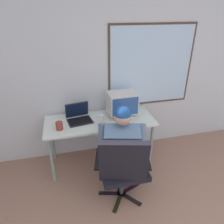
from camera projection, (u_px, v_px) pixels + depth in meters
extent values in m
cube|color=silver|center=(114.00, 63.00, 2.92)|extent=(4.57, 0.06, 2.79)
cube|color=#4C3828|center=(151.00, 66.00, 3.03)|extent=(1.29, 0.01, 1.18)
cube|color=silver|center=(151.00, 66.00, 3.03)|extent=(1.23, 0.02, 1.12)
cylinder|color=gray|center=(52.00, 160.00, 2.66)|extent=(0.04, 0.04, 0.69)
cylinder|color=gray|center=(151.00, 145.00, 2.95)|extent=(0.04, 0.04, 0.69)
cylinder|color=gray|center=(52.00, 139.00, 3.08)|extent=(0.04, 0.04, 0.69)
cylinder|color=gray|center=(139.00, 128.00, 3.37)|extent=(0.04, 0.04, 0.69)
cube|color=silver|center=(100.00, 121.00, 2.85)|extent=(1.49, 0.61, 0.03)
cube|color=black|center=(110.00, 193.00, 2.61)|extent=(0.29, 0.11, 0.02)
cube|color=black|center=(118.00, 202.00, 2.48)|extent=(0.19, 0.26, 0.02)
cube|color=black|center=(131.00, 199.00, 2.53)|extent=(0.21, 0.25, 0.02)
cube|color=black|center=(130.00, 188.00, 2.68)|extent=(0.28, 0.15, 0.02)
cube|color=black|center=(118.00, 185.00, 2.73)|extent=(0.06, 0.29, 0.02)
cylinder|color=black|center=(121.00, 193.00, 2.60)|extent=(0.10, 0.10, 0.02)
cylinder|color=#3F3F44|center=(122.00, 181.00, 2.51)|extent=(0.05, 0.05, 0.39)
cube|color=black|center=(122.00, 168.00, 2.41)|extent=(0.52, 0.52, 0.06)
cube|color=black|center=(123.00, 162.00, 2.08)|extent=(0.51, 0.25, 0.52)
cube|color=black|center=(147.00, 159.00, 2.35)|extent=(0.14, 0.37, 0.02)
cube|color=black|center=(98.00, 159.00, 2.36)|extent=(0.14, 0.37, 0.02)
cylinder|color=#313951|center=(134.00, 153.00, 2.60)|extent=(0.25, 0.43, 0.15)
cylinder|color=#313951|center=(132.00, 158.00, 2.89)|extent=(0.12, 0.12, 0.46)
cube|color=black|center=(131.00, 165.00, 3.03)|extent=(0.16, 0.26, 0.08)
cylinder|color=#313951|center=(108.00, 153.00, 2.61)|extent=(0.25, 0.43, 0.15)
cylinder|color=#313951|center=(109.00, 157.00, 2.89)|extent=(0.12, 0.12, 0.46)
cube|color=black|center=(109.00, 165.00, 3.03)|extent=(0.16, 0.26, 0.08)
cube|color=slate|center=(122.00, 146.00, 2.31)|extent=(0.45, 0.42, 0.55)
sphere|color=tan|center=(123.00, 117.00, 2.14)|extent=(0.19, 0.19, 0.19)
sphere|color=navy|center=(123.00, 114.00, 2.13)|extent=(0.19, 0.19, 0.19)
cylinder|color=slate|center=(142.00, 136.00, 2.31)|extent=(0.13, 0.20, 0.29)
cylinder|color=tan|center=(140.00, 142.00, 2.45)|extent=(0.12, 0.22, 0.26)
sphere|color=tan|center=(140.00, 142.00, 2.50)|extent=(0.09, 0.09, 0.09)
cylinder|color=slate|center=(102.00, 136.00, 2.31)|extent=(0.13, 0.19, 0.29)
cylinder|color=tan|center=(103.00, 133.00, 2.46)|extent=(0.10, 0.11, 0.26)
sphere|color=tan|center=(103.00, 124.00, 2.51)|extent=(0.09, 0.09, 0.09)
cube|color=beige|center=(122.00, 115.00, 2.96)|extent=(0.30, 0.25, 0.02)
cylinder|color=beige|center=(122.00, 113.00, 2.95)|extent=(0.04, 0.04, 0.04)
cube|color=silver|center=(122.00, 103.00, 2.87)|extent=(0.41, 0.30, 0.29)
cube|color=#264C8C|center=(126.00, 107.00, 2.75)|extent=(0.36, 0.02, 0.25)
cube|color=#21212A|center=(80.00, 121.00, 2.80)|extent=(0.35, 0.28, 0.02)
cube|color=black|center=(80.00, 121.00, 2.80)|extent=(0.32, 0.24, 0.00)
cube|color=#21212A|center=(77.00, 110.00, 2.86)|extent=(0.32, 0.10, 0.22)
cube|color=#0F1933|center=(77.00, 110.00, 2.85)|extent=(0.30, 0.09, 0.19)
cylinder|color=silver|center=(101.00, 125.00, 2.73)|extent=(0.06, 0.06, 0.00)
cylinder|color=silver|center=(101.00, 122.00, 2.71)|extent=(0.01, 0.01, 0.07)
cylinder|color=silver|center=(100.00, 118.00, 2.68)|extent=(0.07, 0.07, 0.07)
cylinder|color=maroon|center=(100.00, 119.00, 2.69)|extent=(0.07, 0.07, 0.04)
cylinder|color=maroon|center=(59.00, 126.00, 2.61)|extent=(0.09, 0.09, 0.10)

